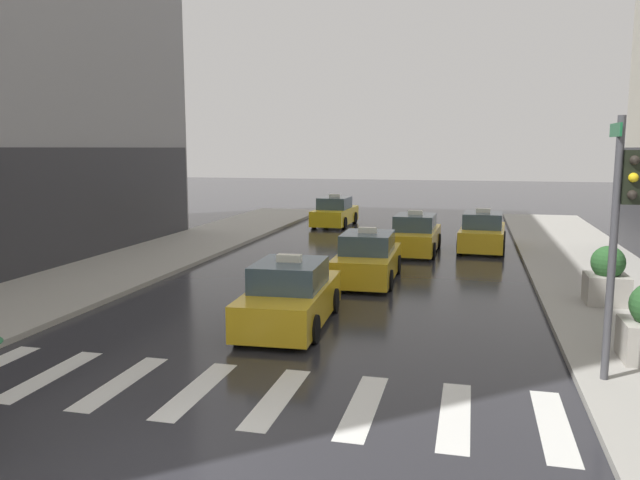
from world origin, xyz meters
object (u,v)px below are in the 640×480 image
object	(u,v)px
planter_mid_block	(607,278)
traffic_light_pole	(622,212)
taxi_third	(415,236)
taxi_lead	(290,297)
taxi_second	(368,259)
taxi_fourth	(482,233)
taxi_fifth	(335,213)

from	to	relation	value
planter_mid_block	traffic_light_pole	bearing A→B (deg)	-99.93
taxi_third	planter_mid_block	bearing A→B (deg)	-53.88
taxi_lead	taxi_second	world-z (taller)	same
taxi_lead	taxi_fourth	distance (m)	14.10
planter_mid_block	taxi_fourth	bearing A→B (deg)	108.16
taxi_lead	planter_mid_block	distance (m)	8.74
taxi_second	planter_mid_block	size ratio (longest dim) A/B	2.86
traffic_light_pole	taxi_second	size ratio (longest dim) A/B	1.05
taxi_fourth	planter_mid_block	world-z (taller)	taxi_fourth
taxi_second	taxi_fourth	xyz separation A→B (m)	(3.79, 7.58, 0.00)
taxi_third	taxi_fourth	world-z (taller)	same
taxi_lead	taxi_fourth	size ratio (longest dim) A/B	1.00
traffic_light_pole	taxi_third	bearing A→B (deg)	108.85
traffic_light_pole	taxi_lead	size ratio (longest dim) A/B	1.04
taxi_lead	taxi_second	size ratio (longest dim) A/B	1.01
taxi_fifth	taxi_third	bearing A→B (deg)	-57.51
traffic_light_pole	taxi_second	xyz separation A→B (m)	(-5.89, 8.22, -2.53)
traffic_light_pole	taxi_lead	distance (m)	7.77
taxi_lead	taxi_second	distance (m)	5.76
taxi_lead	taxi_fifth	bearing A→B (deg)	99.22
taxi_second	taxi_fourth	world-z (taller)	same
taxi_third	taxi_second	bearing A→B (deg)	-99.52
traffic_light_pole	taxi_fourth	bearing A→B (deg)	97.58
taxi_second	planter_mid_block	world-z (taller)	taxi_second
taxi_fourth	taxi_fifth	world-z (taller)	same
taxi_fourth	taxi_fifth	xyz separation A→B (m)	(-8.04, 6.75, 0.00)
taxi_fourth	planter_mid_block	size ratio (longest dim) A/B	2.89
taxi_lead	taxi_fifth	xyz separation A→B (m)	(-3.25, 20.00, 0.00)
traffic_light_pole	taxi_second	distance (m)	10.42
taxi_second	planter_mid_block	xyz separation A→B (m)	(6.96, -2.09, 0.15)
traffic_light_pole	taxi_third	xyz separation A→B (m)	(-4.87, 14.27, -2.53)
traffic_light_pole	taxi_fifth	xyz separation A→B (m)	(-10.14, 22.55, -2.53)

